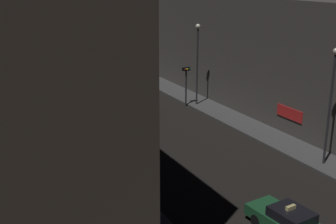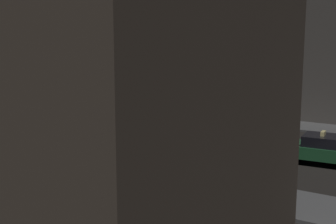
{
  "view_description": "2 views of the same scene",
  "coord_description": "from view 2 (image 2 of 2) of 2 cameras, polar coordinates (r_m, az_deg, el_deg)",
  "views": [
    {
      "loc": [
        -15.09,
        -7.79,
        12.41
      ],
      "look_at": [
        -1.31,
        18.83,
        2.98
      ],
      "focal_mm": 46.97,
      "sensor_mm": 36.0,
      "label": 1
    },
    {
      "loc": [
        -23.22,
        0.98,
        6.3
      ],
      "look_at": [
        -0.12,
        15.86,
        1.55
      ],
      "focal_mm": 48.96,
      "sensor_mm": 36.0,
      "label": 2
    }
  ],
  "objects": [
    {
      "name": "sidewalk_right",
      "position": [
        40.21,
        -7.13,
        0.82
      ],
      "size": [
        2.93,
        57.03,
        0.13
      ],
      "primitive_type": "cube",
      "color": "#4C4C4C",
      "rests_on": "ground_plane"
    },
    {
      "name": "building_facade_right",
      "position": [
        43.59,
        0.97,
        8.48
      ],
      "size": [
        10.34,
        34.15,
        10.57
      ],
      "color": "#514C47",
      "rests_on": "ground_plane"
    },
    {
      "name": "taxi",
      "position": [
        23.53,
        18.53,
        -4.38
      ],
      "size": [
        2.17,
        4.58,
        1.62
      ],
      "color": "#1E512D",
      "rests_on": "ground_plane"
    },
    {
      "name": "traffic_light_right_kerb",
      "position": [
        39.68,
        -10.62,
        4.63
      ],
      "size": [
        0.8,
        0.42,
        3.97
      ],
      "color": "#2D2D33",
      "rests_on": "ground_plane"
    },
    {
      "name": "sign_pole_left",
      "position": [
        19.35,
        2.21,
        -0.97
      ],
      "size": [
        0.6,
        0.1,
        4.27
      ],
      "color": "#2D2D33",
      "rests_on": "sidewalk_left"
    },
    {
      "name": "street_lamp_near_block",
      "position": [
        31.98,
        13.32,
        7.42
      ],
      "size": [
        0.45,
        0.45,
        7.87
      ],
      "color": "#2D2D33",
      "rests_on": "sidewalk_right"
    },
    {
      "name": "street_lamp_far_block",
      "position": [
        40.18,
        -9.44,
        8.23
      ],
      "size": [
        0.48,
        0.48,
        7.83
      ],
      "color": "#2D2D33",
      "rests_on": "sidewalk_right"
    }
  ]
}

